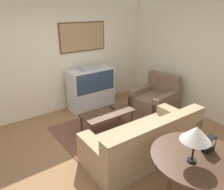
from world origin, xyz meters
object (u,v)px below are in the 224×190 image
object	(u,v)px
table_lamp	(196,134)
mantel_clock	(209,144)
tv	(91,88)
couch	(145,142)
armchair	(155,100)
console_table	(196,160)
coffee_table	(107,114)

from	to	relation	value
table_lamp	mantel_clock	world-z (taller)	table_lamp
tv	couch	distance (m)	2.37
armchair	mantel_clock	size ratio (longest dim) A/B	5.08
table_lamp	console_table	bearing A→B (deg)	7.61
couch	console_table	xyz separation A→B (m)	(-0.19, -1.09, 0.39)
mantel_clock	couch	bearing A→B (deg)	91.34
couch	armchair	size ratio (longest dim) A/B	1.99
console_table	mantel_clock	xyz separation A→B (m)	(0.21, -0.02, 0.17)
armchair	coffee_table	size ratio (longest dim) A/B	0.96
armchair	coffee_table	bearing A→B (deg)	-93.46
armchair	coffee_table	world-z (taller)	armchair
coffee_table	mantel_clock	size ratio (longest dim) A/B	5.28
armchair	table_lamp	xyz separation A→B (m)	(-1.86, -2.30, 0.84)
console_table	mantel_clock	bearing A→B (deg)	-5.25
armchair	mantel_clock	xyz separation A→B (m)	(-1.51, -2.30, 0.57)
console_table	table_lamp	xyz separation A→B (m)	(-0.14, -0.02, 0.45)
couch	mantel_clock	distance (m)	1.24
armchair	mantel_clock	bearing A→B (deg)	-40.63
console_table	armchair	bearing A→B (deg)	52.93
mantel_clock	console_table	bearing A→B (deg)	174.75
console_table	table_lamp	distance (m)	0.47
mantel_clock	coffee_table	bearing A→B (deg)	91.49
mantel_clock	armchair	bearing A→B (deg)	56.71
couch	console_table	world-z (taller)	couch
armchair	table_lamp	world-z (taller)	table_lamp
couch	coffee_table	world-z (taller)	couch
console_table	mantel_clock	world-z (taller)	mantel_clock
couch	console_table	bearing A→B (deg)	81.45
tv	console_table	bearing A→B (deg)	-98.84
tv	mantel_clock	world-z (taller)	tv
coffee_table	table_lamp	bearing A→B (deg)	-97.64
tv	armchair	distance (m)	1.67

